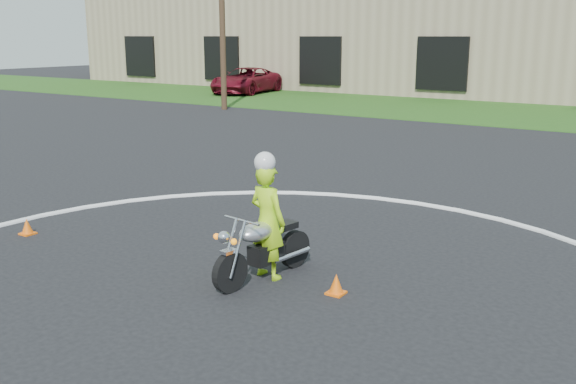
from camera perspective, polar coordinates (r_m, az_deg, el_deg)
The scene contains 6 objects.
grass_strip at distance 31.28m, azimuth 24.08°, elevation 6.07°, with size 120.00×10.00×0.02m, color #1E4714.
course_markings at distance 9.21m, azimuth 12.96°, elevation -9.15°, with size 19.05×19.05×0.12m.
primary_motorcycle at distance 9.48m, azimuth -2.31°, elevation -4.94°, with size 0.73×1.96×1.03m.
rider_primary_grp at distance 9.46m, azimuth -1.84°, elevation -2.29°, with size 0.69×0.51×1.92m.
pickup_grp at distance 40.93m, azimuth -3.74°, elevation 9.86°, with size 3.50×6.06×1.59m.
warehouse at distance 49.36m, azimuth 5.77°, elevation 14.39°, with size 41.00×17.00×8.30m.
Camera 1 is at (5.01, -3.67, 3.54)m, focal length 40.00 mm.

